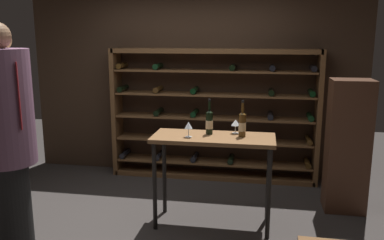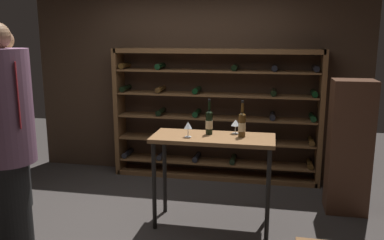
% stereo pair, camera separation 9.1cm
% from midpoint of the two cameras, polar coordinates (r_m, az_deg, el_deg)
% --- Properties ---
extents(ground_plane, '(9.46, 9.46, 0.00)m').
position_cam_midpoint_polar(ground_plane, '(4.36, -4.38, -14.55)').
color(ground_plane, '#383330').
extents(back_wall, '(4.64, 0.10, 2.81)m').
position_cam_midpoint_polar(back_wall, '(5.62, -0.24, 6.45)').
color(back_wall, '#3D2B1E').
rests_on(back_wall, ground).
extents(wine_rack, '(2.79, 0.32, 1.77)m').
position_cam_midpoint_polar(wine_rack, '(5.44, 2.62, 0.63)').
color(wine_rack, brown).
rests_on(wine_rack, ground).
extents(tasting_table, '(1.22, 0.51, 0.95)m').
position_cam_midpoint_polar(tasting_table, '(4.07, 2.39, -4.01)').
color(tasting_table, brown).
rests_on(tasting_table, ground).
extents(person_guest_plum_blouse, '(0.47, 0.47, 2.05)m').
position_cam_midpoint_polar(person_guest_plum_blouse, '(3.71, -25.46, -1.85)').
color(person_guest_plum_blouse, black).
rests_on(person_guest_plum_blouse, ground).
extents(person_bystander_red_print, '(0.47, 0.47, 2.00)m').
position_cam_midpoint_polar(person_bystander_red_print, '(4.86, -25.10, 0.86)').
color(person_bystander_red_print, '#2A2A2A').
rests_on(person_bystander_red_print, ground).
extents(display_cabinet, '(0.44, 0.36, 1.48)m').
position_cam_midpoint_polar(display_cabinet, '(4.76, 20.65, -3.50)').
color(display_cabinet, '#4C2D1E').
rests_on(display_cabinet, ground).
extents(wine_bottle_gold_foil, '(0.07, 0.07, 0.37)m').
position_cam_midpoint_polar(wine_bottle_gold_foil, '(4.01, 6.49, -0.56)').
color(wine_bottle_gold_foil, '#4C3314').
rests_on(wine_bottle_gold_foil, tasting_table).
extents(wine_bottle_black_capsule, '(0.07, 0.07, 0.36)m').
position_cam_midpoint_polar(wine_bottle_black_capsule, '(4.09, 1.83, -0.26)').
color(wine_bottle_black_capsule, black).
rests_on(wine_bottle_black_capsule, tasting_table).
extents(wine_glass_stemmed_center, '(0.09, 0.09, 0.15)m').
position_cam_midpoint_polar(wine_glass_stemmed_center, '(4.14, 5.57, -0.43)').
color(wine_glass_stemmed_center, silver).
rests_on(wine_glass_stemmed_center, tasting_table).
extents(wine_glass_stemmed_left, '(0.08, 0.08, 0.16)m').
position_cam_midpoint_polar(wine_glass_stemmed_left, '(3.97, -1.16, -0.85)').
color(wine_glass_stemmed_left, silver).
rests_on(wine_glass_stemmed_left, tasting_table).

